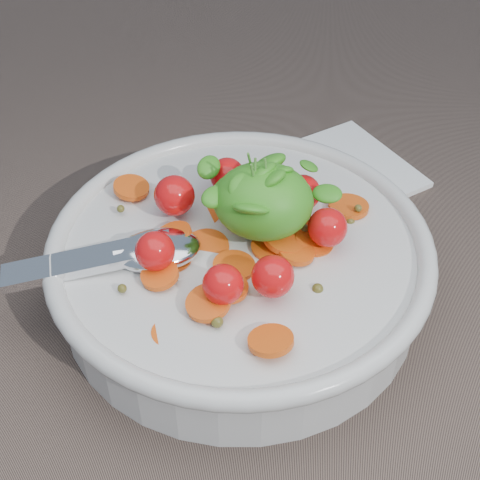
{
  "coord_description": "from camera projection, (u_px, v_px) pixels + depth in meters",
  "views": [
    {
      "loc": [
        0.02,
        -0.37,
        0.42
      ],
      "look_at": [
        -0.02,
        0.01,
        0.06
      ],
      "focal_mm": 50.0,
      "sensor_mm": 36.0,
      "label": 1
    }
  ],
  "objects": [
    {
      "name": "bowl",
      "position": [
        240.0,
        261.0,
        0.55
      ],
      "size": [
        0.33,
        0.31,
        0.13
      ],
      "color": "silver",
      "rests_on": "ground"
    },
    {
      "name": "ground",
      "position": [
        257.0,
        307.0,
        0.56
      ],
      "size": [
        6.0,
        6.0,
        0.0
      ],
      "primitive_type": "plane",
      "color": "#725D51",
      "rests_on": "ground"
    },
    {
      "name": "napkin",
      "position": [
        332.0,
        174.0,
        0.69
      ],
      "size": [
        0.2,
        0.2,
        0.01
      ],
      "primitive_type": "cube",
      "rotation": [
        0.0,
        0.0,
        0.64
      ],
      "color": "white",
      "rests_on": "ground"
    }
  ]
}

